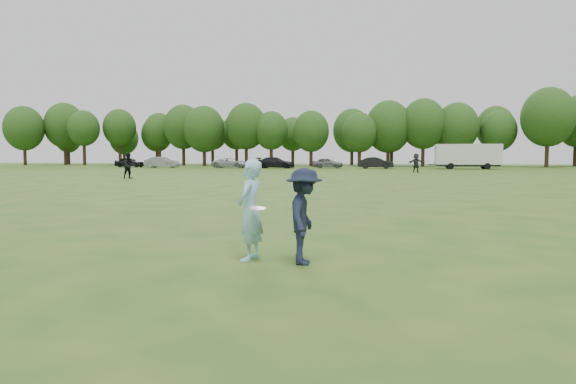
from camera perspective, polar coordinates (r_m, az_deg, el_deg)
name	(u,v)px	position (r m, az deg, el deg)	size (l,w,h in m)	color
ground	(236,254)	(9.34, -5.77, -6.88)	(200.00, 200.00, 0.00)	#234A14
thrower	(250,210)	(8.66, -4.24, -2.03)	(0.62, 0.41, 1.70)	#99D2ED
defender	(304,216)	(8.35, 1.80, -2.69)	(1.02, 0.59, 1.58)	#171E32
player_far_a	(129,166)	(40.75, -17.24, 2.79)	(0.94, 0.74, 1.94)	black
player_far_d	(416,163)	(53.88, 14.06, 3.14)	(1.83, 0.58, 1.97)	#272727
car_a	(130,162)	(79.03, -17.17, 3.17)	(1.74, 4.32, 1.47)	black
car_b	(162,162)	(74.36, -13.84, 3.22)	(1.66, 4.76, 1.57)	gray
car_c	(230,163)	(71.70, -6.42, 3.21)	(2.28, 4.95, 1.38)	#A5A6AA
car_d	(276,163)	(69.96, -1.38, 3.27)	(2.12, 5.20, 1.51)	black
car_e	(328,163)	(70.53, 4.43, 3.23)	(1.67, 4.16, 1.42)	slate
car_f	(376,163)	(68.76, 9.77, 3.20)	(1.61, 4.62, 1.52)	black
disc_in_play	(258,209)	(8.34, -3.37, -1.85)	(0.30, 0.31, 0.08)	white
cargo_trailer	(468,155)	(69.72, 19.34, 3.88)	(9.00, 2.75, 3.20)	silver
treeline	(388,128)	(85.79, 11.07, 7.03)	(130.35, 18.39, 11.74)	#332114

